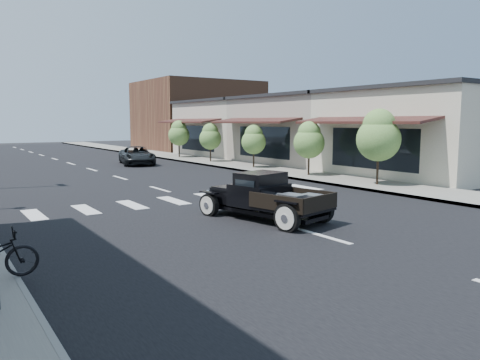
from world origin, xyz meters
TOP-DOWN VIEW (x-y plane):
  - ground at (0.00, 0.00)m, footprint 120.00×120.00m
  - road at (0.00, 15.00)m, footprint 14.00×80.00m
  - road_markings at (0.00, 10.00)m, footprint 12.00×60.00m
  - sidewalk_right at (8.50, 15.00)m, footprint 3.00×80.00m
  - storefront_near at (15.00, 4.00)m, footprint 10.00×9.00m
  - storefront_mid at (15.00, 13.00)m, footprint 10.00×9.00m
  - storefront_far at (15.00, 22.00)m, footprint 10.00×9.00m
  - far_building_right at (15.50, 32.00)m, footprint 11.00×10.00m
  - small_tree_a at (8.30, 2.22)m, footprint 1.93×1.93m
  - small_tree_b at (8.30, 6.73)m, footprint 1.61×1.61m
  - small_tree_c at (8.30, 11.70)m, footprint 1.49×1.49m
  - small_tree_d at (8.30, 16.94)m, footprint 1.54×1.54m
  - small_tree_e at (8.30, 21.86)m, footprint 1.66×1.66m
  - hotrod_pickup at (0.02, -0.55)m, footprint 2.83×4.52m
  - second_car at (3.59, 18.78)m, footprint 3.02×4.78m

SIDE VIEW (x-z plane):
  - ground at x=0.00m, z-range 0.00..0.00m
  - road_markings at x=0.00m, z-range -0.03..0.03m
  - road at x=0.00m, z-range 0.00..0.02m
  - sidewalk_right at x=8.50m, z-range 0.00..0.15m
  - second_car at x=3.59m, z-range 0.00..1.23m
  - hotrod_pickup at x=0.02m, z-range 0.00..1.45m
  - small_tree_c at x=8.30m, z-range 0.15..2.64m
  - small_tree_d at x=8.30m, z-range 0.15..2.71m
  - small_tree_b at x=8.30m, z-range 0.15..2.84m
  - small_tree_e at x=8.30m, z-range 0.15..2.92m
  - small_tree_a at x=8.30m, z-range 0.15..3.36m
  - storefront_near at x=15.00m, z-range 0.00..4.50m
  - storefront_mid at x=15.00m, z-range 0.00..4.50m
  - storefront_far at x=15.00m, z-range 0.00..4.50m
  - far_building_right at x=15.50m, z-range 0.00..7.00m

